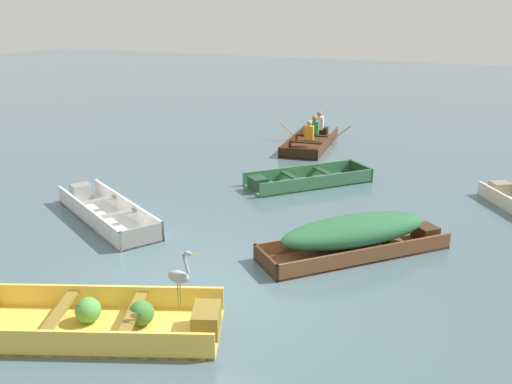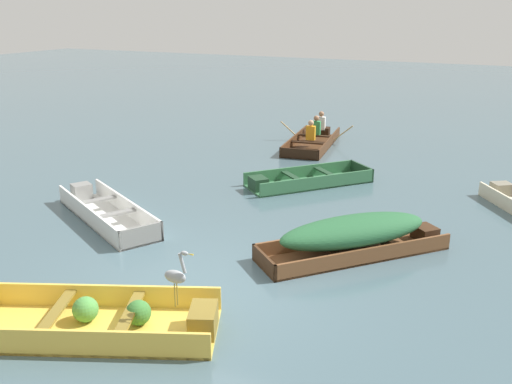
{
  "view_description": "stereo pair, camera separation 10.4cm",
  "coord_description": "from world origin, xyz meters",
  "px_view_note": "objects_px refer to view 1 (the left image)",
  "views": [
    {
      "loc": [
        4.23,
        -7.04,
        4.28
      ],
      "look_at": [
        -0.82,
        3.83,
        0.35
      ],
      "focal_mm": 40.0,
      "sensor_mm": 36.0,
      "label": 1
    },
    {
      "loc": [
        4.33,
        -7.0,
        4.28
      ],
      "look_at": [
        -0.82,
        3.83,
        0.35
      ],
      "focal_mm": 40.0,
      "sensor_mm": 36.0,
      "label": 2
    }
  ],
  "objects_px": {
    "skiff_white_far_moored": "(105,212)",
    "rowboat_dark_varnish_with_crew": "(312,139)",
    "dinghy_yellow_foreground": "(109,321)",
    "heron_on_dinghy": "(179,275)",
    "skiff_wooden_brown_near_moored": "(356,234)",
    "skiff_green_outer_moored": "(304,180)"
  },
  "relations": [
    {
      "from": "skiff_white_far_moored",
      "to": "heron_on_dinghy",
      "type": "xyz_separation_m",
      "value": [
        3.84,
        -3.1,
        0.73
      ]
    },
    {
      "from": "skiff_white_far_moored",
      "to": "rowboat_dark_varnish_with_crew",
      "type": "bearing_deg",
      "value": 78.39
    },
    {
      "from": "dinghy_yellow_foreground",
      "to": "skiff_wooden_brown_near_moored",
      "type": "bearing_deg",
      "value": 58.85
    },
    {
      "from": "skiff_wooden_brown_near_moored",
      "to": "skiff_white_far_moored",
      "type": "xyz_separation_m",
      "value": [
        -5.29,
        -0.46,
        -0.25
      ]
    },
    {
      "from": "heron_on_dinghy",
      "to": "skiff_wooden_brown_near_moored",
      "type": "bearing_deg",
      "value": 67.85
    },
    {
      "from": "skiff_white_far_moored",
      "to": "rowboat_dark_varnish_with_crew",
      "type": "distance_m",
      "value": 8.39
    },
    {
      "from": "skiff_wooden_brown_near_moored",
      "to": "skiff_green_outer_moored",
      "type": "relative_size",
      "value": 1.07
    },
    {
      "from": "skiff_white_far_moored",
      "to": "skiff_green_outer_moored",
      "type": "relative_size",
      "value": 1.12
    },
    {
      "from": "rowboat_dark_varnish_with_crew",
      "to": "heron_on_dinghy",
      "type": "distance_m",
      "value": 11.54
    },
    {
      "from": "skiff_wooden_brown_near_moored",
      "to": "heron_on_dinghy",
      "type": "xyz_separation_m",
      "value": [
        -1.45,
        -3.56,
        0.48
      ]
    },
    {
      "from": "skiff_green_outer_moored",
      "to": "skiff_white_far_moored",
      "type": "bearing_deg",
      "value": -126.62
    },
    {
      "from": "skiff_wooden_brown_near_moored",
      "to": "skiff_white_far_moored",
      "type": "distance_m",
      "value": 5.31
    },
    {
      "from": "dinghy_yellow_foreground",
      "to": "heron_on_dinghy",
      "type": "distance_m",
      "value": 1.24
    },
    {
      "from": "skiff_wooden_brown_near_moored",
      "to": "skiff_white_far_moored",
      "type": "bearing_deg",
      "value": -175.05
    },
    {
      "from": "dinghy_yellow_foreground",
      "to": "skiff_white_far_moored",
      "type": "bearing_deg",
      "value": 129.95
    },
    {
      "from": "skiff_white_far_moored",
      "to": "rowboat_dark_varnish_with_crew",
      "type": "xyz_separation_m",
      "value": [
        1.69,
        8.22,
        0.04
      ]
    },
    {
      "from": "skiff_wooden_brown_near_moored",
      "to": "skiff_white_far_moored",
      "type": "relative_size",
      "value": 0.95
    },
    {
      "from": "dinghy_yellow_foreground",
      "to": "skiff_white_far_moored",
      "type": "height_order",
      "value": "dinghy_yellow_foreground"
    },
    {
      "from": "skiff_white_far_moored",
      "to": "rowboat_dark_varnish_with_crew",
      "type": "relative_size",
      "value": 0.95
    },
    {
      "from": "skiff_green_outer_moored",
      "to": "rowboat_dark_varnish_with_crew",
      "type": "relative_size",
      "value": 0.85
    },
    {
      "from": "dinghy_yellow_foreground",
      "to": "skiff_wooden_brown_near_moored",
      "type": "relative_size",
      "value": 1.11
    },
    {
      "from": "skiff_wooden_brown_near_moored",
      "to": "skiff_green_outer_moored",
      "type": "distance_m",
      "value": 4.24
    }
  ]
}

